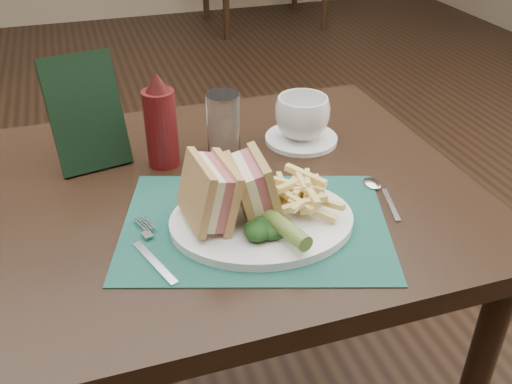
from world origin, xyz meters
TOP-DOWN VIEW (x-y plane):
  - floor at (0.00, 0.00)m, footprint 7.00×7.00m
  - wall_back at (0.00, 3.50)m, footprint 6.00×0.00m
  - table_main at (0.00, -0.50)m, footprint 0.90×0.75m
  - placemat at (0.02, -0.64)m, footprint 0.50×0.43m
  - plate at (0.03, -0.64)m, footprint 0.34×0.29m
  - sandwich_half_a at (-0.07, -0.63)m, footprint 0.09×0.12m
  - sandwich_half_b at (-0.00, -0.62)m, footprint 0.08×0.11m
  - kale_garnish at (0.03, -0.69)m, footprint 0.11×0.08m
  - pickle_spear at (0.04, -0.70)m, footprint 0.06×0.12m
  - fries_pile at (0.11, -0.63)m, footprint 0.18×0.20m
  - fork at (-0.15, -0.66)m, footprint 0.09×0.17m
  - spoon at (0.26, -0.63)m, footprint 0.07×0.15m
  - saucer at (0.20, -0.38)m, footprint 0.19×0.19m
  - coffee_cup at (0.20, -0.38)m, footprint 0.14×0.14m
  - drinking_glass at (0.03, -0.39)m, footprint 0.08×0.08m
  - ketchup_bottle at (-0.09, -0.39)m, footprint 0.07×0.07m
  - check_presenter at (-0.21, -0.34)m, footprint 0.15×0.10m

SIDE VIEW (x-z plane):
  - floor at x=0.00m, z-range 0.00..0.00m
  - wall_back at x=0.00m, z-range -3.00..3.00m
  - table_main at x=0.00m, z-range 0.00..0.75m
  - placemat at x=0.02m, z-range 0.75..0.75m
  - spoon at x=0.26m, z-range 0.75..0.76m
  - saucer at x=0.20m, z-range 0.75..0.76m
  - fork at x=-0.15m, z-range 0.75..0.76m
  - plate at x=0.03m, z-range 0.75..0.77m
  - kale_garnish at x=0.03m, z-range 0.77..0.79m
  - pickle_spear at x=0.04m, z-range 0.77..0.80m
  - fries_pile at x=0.11m, z-range 0.77..0.82m
  - coffee_cup at x=0.20m, z-range 0.76..0.85m
  - drinking_glass at x=0.03m, z-range 0.75..0.88m
  - sandwich_half_b at x=0.00m, z-range 0.77..0.87m
  - sandwich_half_a at x=-0.07m, z-range 0.77..0.88m
  - ketchup_bottle at x=-0.09m, z-range 0.75..0.94m
  - check_presenter at x=-0.21m, z-range 0.75..0.96m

